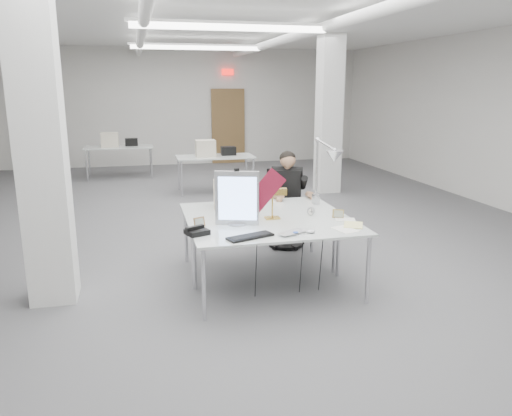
{
  "coord_description": "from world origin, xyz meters",
  "views": [
    {
      "loc": [
        -1.38,
        -7.27,
        2.19
      ],
      "look_at": [
        -0.12,
        -2.0,
        0.86
      ],
      "focal_mm": 35.0,
      "sensor_mm": 36.0,
      "label": 1
    }
  ],
  "objects_px": {
    "seated_person": "(287,184)",
    "monitor": "(237,198)",
    "office_chair": "(286,213)",
    "architect_lamp": "(324,172)",
    "desk_phone": "(197,232)",
    "beige_monitor": "(233,192)",
    "bankers_lamp": "(272,202)",
    "laptop": "(296,234)",
    "desk_main": "(279,229)"
  },
  "relations": [
    {
      "from": "seated_person",
      "to": "desk_main",
      "type": "bearing_deg",
      "value": -88.72
    },
    {
      "from": "desk_main",
      "to": "bankers_lamp",
      "type": "bearing_deg",
      "value": 84.78
    },
    {
      "from": "desk_main",
      "to": "office_chair",
      "type": "xyz_separation_m",
      "value": [
        0.57,
        1.62,
        -0.26
      ]
    },
    {
      "from": "monitor",
      "to": "office_chair",
      "type": "bearing_deg",
      "value": 72.81
    },
    {
      "from": "bankers_lamp",
      "to": "architect_lamp",
      "type": "height_order",
      "value": "architect_lamp"
    },
    {
      "from": "seated_person",
      "to": "monitor",
      "type": "xyz_separation_m",
      "value": [
        -0.96,
        -1.34,
        0.14
      ]
    },
    {
      "from": "office_chair",
      "to": "monitor",
      "type": "distance_m",
      "value": 1.78
    },
    {
      "from": "bankers_lamp",
      "to": "beige_monitor",
      "type": "relative_size",
      "value": 0.96
    },
    {
      "from": "monitor",
      "to": "bankers_lamp",
      "type": "bearing_deg",
      "value": 36.32
    },
    {
      "from": "architect_lamp",
      "to": "office_chair",
      "type": "bearing_deg",
      "value": 94.6
    },
    {
      "from": "architect_lamp",
      "to": "beige_monitor",
      "type": "bearing_deg",
      "value": 156.92
    },
    {
      "from": "monitor",
      "to": "beige_monitor",
      "type": "distance_m",
      "value": 0.78
    },
    {
      "from": "laptop",
      "to": "desk_phone",
      "type": "bearing_deg",
      "value": 138.51
    },
    {
      "from": "seated_person",
      "to": "laptop",
      "type": "distance_m",
      "value": 1.91
    },
    {
      "from": "desk_phone",
      "to": "architect_lamp",
      "type": "relative_size",
      "value": 0.23
    },
    {
      "from": "architect_lamp",
      "to": "desk_main",
      "type": "bearing_deg",
      "value": -143.53
    },
    {
      "from": "desk_phone",
      "to": "beige_monitor",
      "type": "xyz_separation_m",
      "value": [
        0.57,
        1.03,
        0.16
      ]
    },
    {
      "from": "monitor",
      "to": "laptop",
      "type": "distance_m",
      "value": 0.76
    },
    {
      "from": "laptop",
      "to": "beige_monitor",
      "type": "distance_m",
      "value": 1.35
    },
    {
      "from": "seated_person",
      "to": "bankers_lamp",
      "type": "relative_size",
      "value": 2.12
    },
    {
      "from": "bankers_lamp",
      "to": "architect_lamp",
      "type": "xyz_separation_m",
      "value": [
        0.72,
        0.31,
        0.26
      ]
    },
    {
      "from": "office_chair",
      "to": "laptop",
      "type": "height_order",
      "value": "office_chair"
    },
    {
      "from": "beige_monitor",
      "to": "architect_lamp",
      "type": "bearing_deg",
      "value": 6.47
    },
    {
      "from": "seated_person",
      "to": "monitor",
      "type": "distance_m",
      "value": 1.65
    },
    {
      "from": "monitor",
      "to": "beige_monitor",
      "type": "xyz_separation_m",
      "value": [
        0.11,
        0.77,
        -0.1
      ]
    },
    {
      "from": "office_chair",
      "to": "beige_monitor",
      "type": "relative_size",
      "value": 2.44
    },
    {
      "from": "desk_main",
      "to": "office_chair",
      "type": "relative_size",
      "value": 1.87
    },
    {
      "from": "desk_main",
      "to": "laptop",
      "type": "bearing_deg",
      "value": -70.94
    },
    {
      "from": "laptop",
      "to": "desk_phone",
      "type": "height_order",
      "value": "desk_phone"
    },
    {
      "from": "laptop",
      "to": "desk_phone",
      "type": "relative_size",
      "value": 1.52
    },
    {
      "from": "desk_main",
      "to": "monitor",
      "type": "height_order",
      "value": "monitor"
    },
    {
      "from": "seated_person",
      "to": "monitor",
      "type": "bearing_deg",
      "value": -104.52
    },
    {
      "from": "bankers_lamp",
      "to": "desk_phone",
      "type": "height_order",
      "value": "bankers_lamp"
    },
    {
      "from": "office_chair",
      "to": "architect_lamp",
      "type": "distance_m",
      "value": 1.19
    },
    {
      "from": "seated_person",
      "to": "bankers_lamp",
      "type": "bearing_deg",
      "value": -93.02
    },
    {
      "from": "seated_person",
      "to": "desk_phone",
      "type": "relative_size",
      "value": 3.87
    },
    {
      "from": "laptop",
      "to": "office_chair",
      "type": "bearing_deg",
      "value": 49.07
    },
    {
      "from": "desk_phone",
      "to": "beige_monitor",
      "type": "distance_m",
      "value": 1.19
    },
    {
      "from": "office_chair",
      "to": "laptop",
      "type": "xyz_separation_m",
      "value": [
        -0.48,
        -1.9,
        0.29
      ]
    },
    {
      "from": "desk_phone",
      "to": "beige_monitor",
      "type": "height_order",
      "value": "beige_monitor"
    },
    {
      "from": "desk_phone",
      "to": "architect_lamp",
      "type": "height_order",
      "value": "architect_lamp"
    },
    {
      "from": "office_chair",
      "to": "architect_lamp",
      "type": "xyz_separation_m",
      "value": [
        0.18,
        -0.93,
        0.72
      ]
    },
    {
      "from": "office_chair",
      "to": "beige_monitor",
      "type": "bearing_deg",
      "value": -122.9
    },
    {
      "from": "desk_main",
      "to": "beige_monitor",
      "type": "xyz_separation_m",
      "value": [
        -0.28,
        1.01,
        0.2
      ]
    },
    {
      "from": "beige_monitor",
      "to": "bankers_lamp",
      "type": "bearing_deg",
      "value": -39.79
    },
    {
      "from": "beige_monitor",
      "to": "office_chair",
      "type": "bearing_deg",
      "value": 59.1
    },
    {
      "from": "laptop",
      "to": "bankers_lamp",
      "type": "bearing_deg",
      "value": 68.42
    },
    {
      "from": "monitor",
      "to": "bankers_lamp",
      "type": "distance_m",
      "value": 0.46
    },
    {
      "from": "bankers_lamp",
      "to": "desk_main",
      "type": "bearing_deg",
      "value": -85.89
    },
    {
      "from": "architect_lamp",
      "to": "monitor",
      "type": "bearing_deg",
      "value": -164.5
    }
  ]
}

